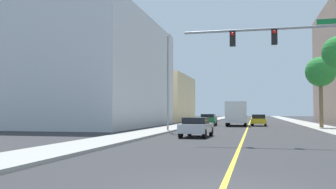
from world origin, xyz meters
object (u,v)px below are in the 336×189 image
object	(u,v)px
car_silver	(196,127)
palm_far	(321,72)
traffic_signal_mast	(308,52)
car_yellow	(259,120)
street_lamp	(168,77)
delivery_truck	(236,113)
car_green	(208,120)

from	to	relation	value
car_silver	palm_far	bearing A→B (deg)	56.78
traffic_signal_mast	car_yellow	world-z (taller)	traffic_signal_mast
street_lamp	traffic_signal_mast	bearing A→B (deg)	-45.65
car_yellow	delivery_truck	world-z (taller)	delivery_truck
palm_far	traffic_signal_mast	bearing A→B (deg)	-101.11
traffic_signal_mast	delivery_truck	distance (m)	25.74
delivery_truck	car_silver	bearing A→B (deg)	-95.62
street_lamp	car_silver	bearing A→B (deg)	-60.50
car_yellow	traffic_signal_mast	bearing A→B (deg)	-82.66
palm_far	car_yellow	xyz separation A→B (m)	(-5.98, 6.62, -4.94)
traffic_signal_mast	car_green	bearing A→B (deg)	108.76
car_green	car_yellow	bearing A→B (deg)	-173.19
car_green	delivery_truck	size ratio (longest dim) A/B	0.59
traffic_signal_mast	street_lamp	distance (m)	14.46
delivery_truck	palm_far	bearing A→B (deg)	-37.21
traffic_signal_mast	delivery_truck	world-z (taller)	traffic_signal_mast
palm_far	car_green	xyz separation A→B (m)	(-11.99, 5.83, -4.89)
car_green	car_silver	bearing A→B (deg)	93.98
traffic_signal_mast	car_green	world-z (taller)	traffic_signal_mast
car_silver	street_lamp	bearing A→B (deg)	122.12
street_lamp	palm_far	world-z (taller)	street_lamp
car_green	car_silver	size ratio (longest dim) A/B	1.09
car_yellow	palm_far	bearing A→B (deg)	-45.79
palm_far	street_lamp	bearing A→B (deg)	-148.82
car_silver	car_yellow	bearing A→B (deg)	80.80
car_yellow	street_lamp	bearing A→B (deg)	-115.42
street_lamp	car_green	xyz separation A→B (m)	(1.78, 14.17, -3.97)
car_green	delivery_truck	distance (m)	3.50
traffic_signal_mast	street_lamp	world-z (taller)	street_lamp
palm_far	car_yellow	bearing A→B (deg)	132.09
street_lamp	palm_far	xyz separation A→B (m)	(13.77, 8.33, 0.92)
traffic_signal_mast	car_green	xyz separation A→B (m)	(-8.33, 24.51, -4.17)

